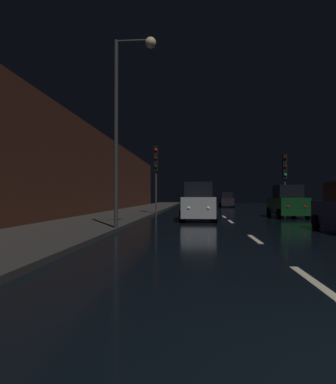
# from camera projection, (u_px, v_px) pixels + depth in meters

# --- Properties ---
(ground) EXTENTS (26.85, 84.00, 0.02)m
(ground) POSITION_uv_depth(u_px,v_px,m) (220.00, 214.00, 26.98)
(ground) COLOR black
(sidewalk_left) EXTENTS (4.40, 84.00, 0.15)m
(sidewalk_left) POSITION_uv_depth(u_px,v_px,m) (131.00, 212.00, 27.57)
(sidewalk_left) COLOR #33302D
(sidewalk_left) RESTS_ON ground
(building_facade_left) EXTENTS (0.80, 63.00, 6.51)m
(building_facade_left) POSITION_uv_depth(u_px,v_px,m) (87.00, 171.00, 24.34)
(building_facade_left) COLOR #472319
(building_facade_left) RESTS_ON ground
(lane_centerline) EXTENTS (0.16, 33.98, 0.01)m
(lane_centerline) POSITION_uv_depth(u_px,v_px,m) (225.00, 218.00, 21.76)
(lane_centerline) COLOR beige
(lane_centerline) RESTS_ON ground
(traffic_light_far_left) EXTENTS (0.31, 0.46, 5.21)m
(traffic_light_far_left) POSITION_uv_depth(u_px,v_px,m) (156.00, 164.00, 25.23)
(traffic_light_far_left) COLOR #38383A
(traffic_light_far_left) RESTS_ON ground
(traffic_light_far_right) EXTENTS (0.32, 0.46, 4.63)m
(traffic_light_far_right) POSITION_uv_depth(u_px,v_px,m) (285.00, 171.00, 25.75)
(traffic_light_far_right) COLOR #38383A
(traffic_light_far_right) RESTS_ON ground
(streetlamp_overhead) EXTENTS (1.70, 0.44, 7.77)m
(streetlamp_overhead) POSITION_uv_depth(u_px,v_px,m) (127.00, 104.00, 13.40)
(streetlamp_overhead) COLOR #2D2D30
(streetlamp_overhead) RESTS_ON ground
(car_approaching_headlights) EXTENTS (2.04, 4.41, 2.22)m
(car_approaching_headlights) POSITION_uv_depth(u_px,v_px,m) (198.00, 203.00, 19.54)
(car_approaching_headlights) COLOR #A5A8AD
(car_approaching_headlights) RESTS_ON ground
(car_distant_taillights) EXTENTS (1.78, 3.85, 1.94)m
(car_distant_taillights) POSITION_uv_depth(u_px,v_px,m) (226.00, 200.00, 43.32)
(car_distant_taillights) COLOR black
(car_distant_taillights) RESTS_ON ground
(car_parked_right_far) EXTENTS (1.96, 4.25, 2.14)m
(car_parked_right_far) POSITION_uv_depth(u_px,v_px,m) (287.00, 203.00, 22.18)
(car_parked_right_far) COLOR #0F3819
(car_parked_right_far) RESTS_ON ground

